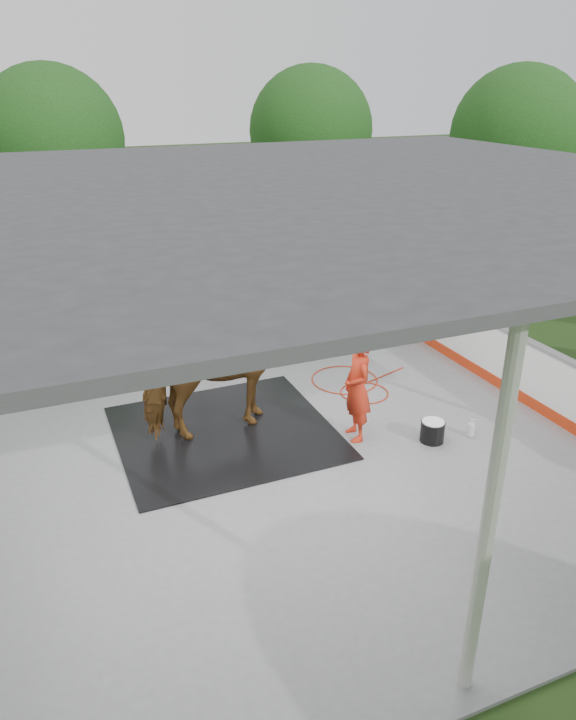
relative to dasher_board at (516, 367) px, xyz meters
name	(u,v)px	position (x,y,z in m)	size (l,w,h in m)	color
ground	(280,448)	(-4.60, 0.00, -0.59)	(100.00, 100.00, 0.00)	#1E3814
concrete_slab	(280,446)	(-4.60, 0.00, -0.57)	(12.00, 10.00, 0.05)	slate
pavilion_structure	(278,192)	(-4.60, 0.00, 3.37)	(12.60, 10.60, 4.05)	beige
dasher_board	(516,367)	(0.00, 0.00, 0.00)	(0.16, 8.00, 1.15)	#B72D0F
tree_belt	(274,194)	(-4.30, 0.90, 3.20)	(28.00, 28.00, 5.80)	#382314
rubber_mat	(225,432)	(-5.28, 0.70, -0.53)	(3.40, 3.19, 0.03)	black
horse	(222,374)	(-5.28, 0.70, 0.52)	(1.11, 2.45, 2.07)	brown
handler	(357,388)	(-3.38, -0.24, 0.34)	(0.65, 0.42, 1.77)	red
wash_bucket	(432,431)	(-2.31, -0.82, -0.36)	(0.38, 0.38, 0.35)	black
soap_bottle_a	(471,428)	(-1.66, -0.95, -0.38)	(0.12, 0.13, 0.32)	silver
soap_bottle_b	(471,431)	(-1.64, -0.93, -0.45)	(0.08, 0.08, 0.18)	#338CD8
hose_coil	(351,384)	(-2.52, 1.51, -0.53)	(1.97, 1.72, 0.02)	#A8260C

